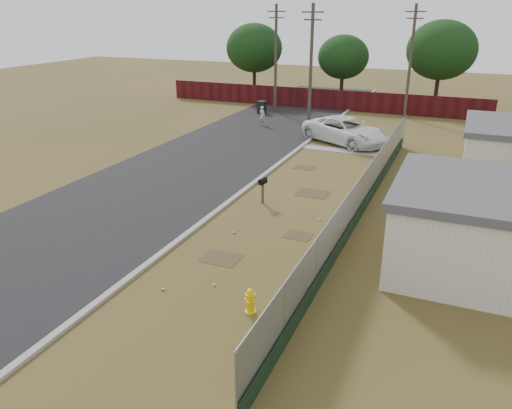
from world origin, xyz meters
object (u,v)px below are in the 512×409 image
at_px(fire_hydrant, 250,301).
at_px(pedestrian, 262,116).
at_px(trash_bin, 262,107).
at_px(mailbox, 263,183).
at_px(pickup_truck, 346,131).

xyz_separation_m(fire_hydrant, pedestrian, (-9.58, 24.33, 0.36)).
distance_m(pedestrian, trash_bin, 4.77).
height_order(mailbox, trash_bin, mailbox).
xyz_separation_m(pickup_truck, pedestrian, (-7.41, 2.97, -0.12)).
bearing_deg(pickup_truck, fire_hydrant, -145.70).
height_order(pedestrian, trash_bin, pedestrian).
bearing_deg(pedestrian, trash_bin, -49.24).
relative_size(pickup_truck, pedestrian, 4.15).
bearing_deg(mailbox, pedestrian, 112.36).
height_order(fire_hydrant, pedestrian, pedestrian).
relative_size(mailbox, pickup_truck, 0.20).
bearing_deg(trash_bin, pickup_truck, -38.49).
xyz_separation_m(mailbox, pickup_truck, (0.95, 12.73, -0.12)).
xyz_separation_m(mailbox, trash_bin, (-8.31, 20.09, -0.44)).
bearing_deg(trash_bin, mailbox, -67.53).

